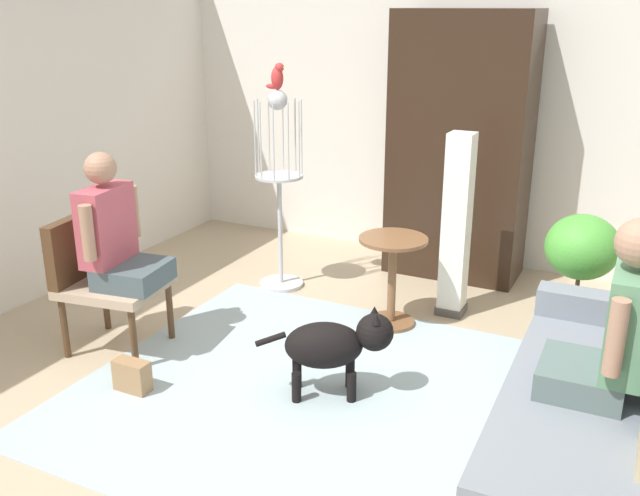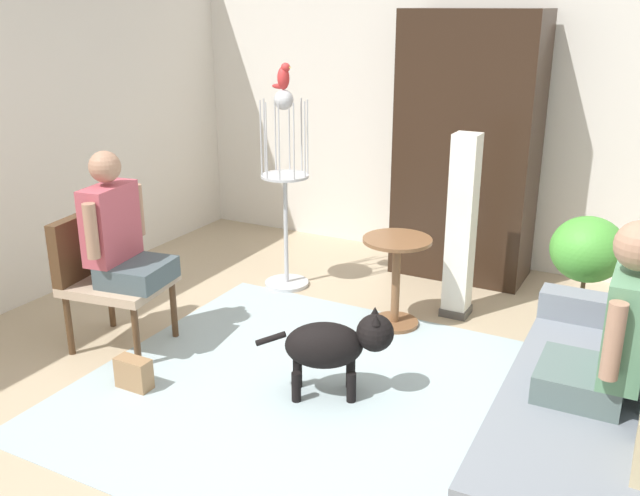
{
  "view_description": "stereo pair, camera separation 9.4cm",
  "coord_description": "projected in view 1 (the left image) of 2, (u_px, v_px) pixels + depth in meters",
  "views": [
    {
      "loc": [
        1.53,
        -3.23,
        2.19
      ],
      "look_at": [
        -0.08,
        0.01,
        0.93
      ],
      "focal_mm": 39.41,
      "sensor_mm": 36.0,
      "label": 1
    },
    {
      "loc": [
        1.62,
        -3.19,
        2.19
      ],
      "look_at": [
        -0.08,
        0.01,
        0.93
      ],
      "focal_mm": 39.41,
      "sensor_mm": 36.0,
      "label": 2
    }
  ],
  "objects": [
    {
      "name": "area_rug",
      "position": [
        317.0,
        393.0,
        4.17
      ],
      "size": [
        2.76,
        2.52,
        0.01
      ],
      "primitive_type": "cube",
      "color": "#9EB2B7",
      "rests_on": "ground"
    },
    {
      "name": "armchair",
      "position": [
        99.0,
        271.0,
        4.6
      ],
      "size": [
        0.69,
        0.64,
        0.9
      ],
      "color": "#4C331E",
      "rests_on": "ground"
    },
    {
      "name": "armoire_cabinet",
      "position": [
        460.0,
        148.0,
        5.75
      ],
      "size": [
        1.1,
        0.56,
        2.16
      ],
      "primitive_type": "cube",
      "color": "black",
      "rests_on": "ground"
    },
    {
      "name": "person_on_armchair",
      "position": [
        115.0,
        234.0,
        4.47
      ],
      "size": [
        0.51,
        0.57,
        0.86
      ],
      "color": "#435258"
    },
    {
      "name": "dog",
      "position": [
        335.0,
        344.0,
        4.06
      ],
      "size": [
        0.73,
        0.47,
        0.54
      ],
      "color": "black",
      "rests_on": "ground"
    },
    {
      "name": "ground_plane",
      "position": [
        331.0,
        401.0,
        4.09
      ],
      "size": [
        6.57,
        6.57,
        0.0
      ],
      "primitive_type": "plane",
      "color": "tan"
    },
    {
      "name": "column_lamp",
      "position": [
        456.0,
        227.0,
        5.05
      ],
      "size": [
        0.2,
        0.2,
        1.36
      ],
      "color": "#4C4742",
      "rests_on": "ground"
    },
    {
      "name": "parrot",
      "position": [
        277.0,
        77.0,
        5.24
      ],
      "size": [
        0.17,
        0.1,
        0.2
      ],
      "color": "red",
      "rests_on": "bird_cage_stand"
    },
    {
      "name": "back_wall",
      "position": [
        473.0,
        110.0,
        6.02
      ],
      "size": [
        6.07,
        0.12,
        2.68
      ],
      "primitive_type": "cube",
      "color": "silver",
      "rests_on": "ground"
    },
    {
      "name": "person_on_couch",
      "position": [
        615.0,
        328.0,
        3.25
      ],
      "size": [
        0.48,
        0.58,
        0.89
      ],
      "color": "#536665"
    },
    {
      "name": "round_end_table",
      "position": [
        392.0,
        274.0,
        4.96
      ],
      "size": [
        0.48,
        0.48,
        0.66
      ],
      "color": "brown",
      "rests_on": "ground"
    },
    {
      "name": "handbag",
      "position": [
        132.0,
        376.0,
        4.18
      ],
      "size": [
        0.22,
        0.11,
        0.2
      ],
      "primitive_type": "cube",
      "color": "#99724C",
      "rests_on": "ground"
    },
    {
      "name": "potted_plant",
      "position": [
        580.0,
        263.0,
        4.72
      ],
      "size": [
        0.49,
        0.49,
        0.88
      ],
      "color": "#4C5156",
      "rests_on": "ground"
    },
    {
      "name": "bird_cage_stand",
      "position": [
        279.0,
        194.0,
        5.54
      ],
      "size": [
        0.38,
        0.38,
        1.58
      ],
      "color": "silver",
      "rests_on": "ground"
    },
    {
      "name": "couch",
      "position": [
        610.0,
        419.0,
        3.41
      ],
      "size": [
        0.92,
        1.96,
        0.81
      ],
      "color": "slate",
      "rests_on": "ground"
    },
    {
      "name": "left_wall",
      "position": [
        2.0,
        129.0,
        5.08
      ],
      "size": [
        0.12,
        6.07,
        2.68
      ],
      "primitive_type": "cube",
      "color": "silver",
      "rests_on": "ground"
    }
  ]
}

